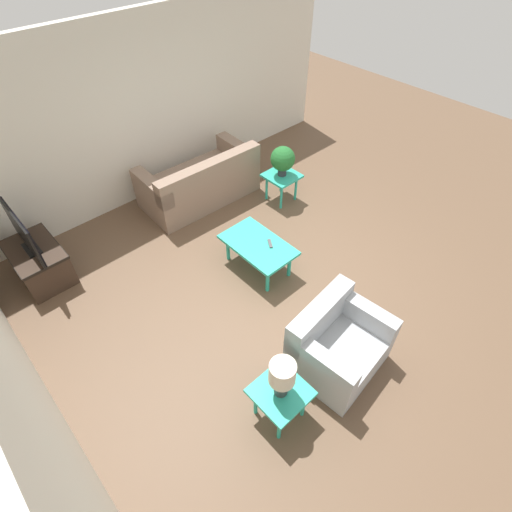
{
  "coord_description": "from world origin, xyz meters",
  "views": [
    {
      "loc": [
        -2.34,
        2.71,
        4.05
      ],
      "look_at": [
        0.23,
        0.35,
        0.55
      ],
      "focal_mm": 28.0,
      "sensor_mm": 36.0,
      "label": 1
    }
  ],
  "objects_px": {
    "side_table_lamp": "(280,395)",
    "table_lamp": "(282,376)",
    "armchair": "(336,345)",
    "tv_stand_chest": "(39,262)",
    "television": "(22,232)",
    "side_table_plant": "(282,179)",
    "sofa": "(201,183)",
    "coffee_table": "(258,247)",
    "potted_plant": "(283,159)"
  },
  "relations": [
    {
      "from": "coffee_table",
      "to": "tv_stand_chest",
      "type": "height_order",
      "value": "tv_stand_chest"
    },
    {
      "from": "armchair",
      "to": "side_table_plant",
      "type": "height_order",
      "value": "armchair"
    },
    {
      "from": "television",
      "to": "armchair",
      "type": "bearing_deg",
      "value": -151.77
    },
    {
      "from": "side_table_plant",
      "to": "side_table_lamp",
      "type": "xyz_separation_m",
      "value": [
        -2.56,
        2.59,
        0.0
      ]
    },
    {
      "from": "side_table_plant",
      "to": "table_lamp",
      "type": "distance_m",
      "value": 3.66
    },
    {
      "from": "potted_plant",
      "to": "table_lamp",
      "type": "height_order",
      "value": "potted_plant"
    },
    {
      "from": "armchair",
      "to": "potted_plant",
      "type": "relative_size",
      "value": 2.14
    },
    {
      "from": "sofa",
      "to": "side_table_plant",
      "type": "distance_m",
      "value": 1.31
    },
    {
      "from": "sofa",
      "to": "television",
      "type": "xyz_separation_m",
      "value": [
        0.05,
        2.63,
        0.47
      ]
    },
    {
      "from": "coffee_table",
      "to": "tv_stand_chest",
      "type": "xyz_separation_m",
      "value": [
        1.84,
        2.25,
        -0.12
      ]
    },
    {
      "from": "table_lamp",
      "to": "sofa",
      "type": "bearing_deg",
      "value": -25.38
    },
    {
      "from": "side_table_lamp",
      "to": "television",
      "type": "relative_size",
      "value": 0.52
    },
    {
      "from": "sofa",
      "to": "side_table_lamp",
      "type": "height_order",
      "value": "sofa"
    },
    {
      "from": "side_table_plant",
      "to": "potted_plant",
      "type": "height_order",
      "value": "potted_plant"
    },
    {
      "from": "side_table_lamp",
      "to": "potted_plant",
      "type": "distance_m",
      "value": 3.66
    },
    {
      "from": "coffee_table",
      "to": "table_lamp",
      "type": "height_order",
      "value": "table_lamp"
    },
    {
      "from": "coffee_table",
      "to": "table_lamp",
      "type": "distance_m",
      "value": 2.12
    },
    {
      "from": "tv_stand_chest",
      "to": "television",
      "type": "relative_size",
      "value": 0.93
    },
    {
      "from": "armchair",
      "to": "table_lamp",
      "type": "relative_size",
      "value": 2.21
    },
    {
      "from": "armchair",
      "to": "side_table_plant",
      "type": "distance_m",
      "value": 3.07
    },
    {
      "from": "sofa",
      "to": "television",
      "type": "distance_m",
      "value": 2.68
    },
    {
      "from": "side_table_plant",
      "to": "armchair",
      "type": "bearing_deg",
      "value": 145.9
    },
    {
      "from": "side_table_lamp",
      "to": "table_lamp",
      "type": "bearing_deg",
      "value": -45.0
    },
    {
      "from": "tv_stand_chest",
      "to": "armchair",
      "type": "bearing_deg",
      "value": -151.83
    },
    {
      "from": "sofa",
      "to": "coffee_table",
      "type": "relative_size",
      "value": 1.88
    },
    {
      "from": "armchair",
      "to": "television",
      "type": "bearing_deg",
      "value": 112.69
    },
    {
      "from": "sofa",
      "to": "side_table_plant",
      "type": "height_order",
      "value": "sofa"
    },
    {
      "from": "side_table_lamp",
      "to": "table_lamp",
      "type": "relative_size",
      "value": 1.08
    },
    {
      "from": "coffee_table",
      "to": "side_table_plant",
      "type": "relative_size",
      "value": 1.99
    },
    {
      "from": "table_lamp",
      "to": "armchair",
      "type": "bearing_deg",
      "value": -88.68
    },
    {
      "from": "side_table_lamp",
      "to": "sofa",
      "type": "bearing_deg",
      "value": -25.38
    },
    {
      "from": "sofa",
      "to": "side_table_plant",
      "type": "relative_size",
      "value": 3.73
    },
    {
      "from": "sofa",
      "to": "armchair",
      "type": "distance_m",
      "value": 3.52
    },
    {
      "from": "armchair",
      "to": "side_table_plant",
      "type": "xyz_separation_m",
      "value": [
        2.54,
        -1.72,
        0.08
      ]
    },
    {
      "from": "potted_plant",
      "to": "television",
      "type": "bearing_deg",
      "value": 75.21
    },
    {
      "from": "sofa",
      "to": "tv_stand_chest",
      "type": "relative_size",
      "value": 2.11
    },
    {
      "from": "coffee_table",
      "to": "potted_plant",
      "type": "distance_m",
      "value": 1.65
    },
    {
      "from": "table_lamp",
      "to": "side_table_plant",
      "type": "bearing_deg",
      "value": -45.41
    },
    {
      "from": "tv_stand_chest",
      "to": "sofa",
      "type": "bearing_deg",
      "value": -91.16
    },
    {
      "from": "coffee_table",
      "to": "armchair",
      "type": "bearing_deg",
      "value": 167.07
    },
    {
      "from": "side_table_plant",
      "to": "television",
      "type": "xyz_separation_m",
      "value": [
        0.95,
        3.59,
        0.39
      ]
    },
    {
      "from": "side_table_plant",
      "to": "side_table_lamp",
      "type": "relative_size",
      "value": 1.0
    },
    {
      "from": "armchair",
      "to": "potted_plant",
      "type": "height_order",
      "value": "potted_plant"
    },
    {
      "from": "coffee_table",
      "to": "television",
      "type": "xyz_separation_m",
      "value": [
        1.84,
        2.25,
        0.4
      ]
    },
    {
      "from": "armchair",
      "to": "television",
      "type": "xyz_separation_m",
      "value": [
        3.49,
        1.87,
        0.46
      ]
    },
    {
      "from": "tv_stand_chest",
      "to": "television",
      "type": "xyz_separation_m",
      "value": [
        0.0,
        0.0,
        0.52
      ]
    },
    {
      "from": "side_table_lamp",
      "to": "potted_plant",
      "type": "xyz_separation_m",
      "value": [
        2.56,
        -2.59,
        0.36
      ]
    },
    {
      "from": "side_table_lamp",
      "to": "potted_plant",
      "type": "relative_size",
      "value": 1.04
    },
    {
      "from": "sofa",
      "to": "side_table_plant",
      "type": "bearing_deg",
      "value": 138.84
    },
    {
      "from": "armchair",
      "to": "tv_stand_chest",
      "type": "distance_m",
      "value": 3.95
    }
  ]
}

